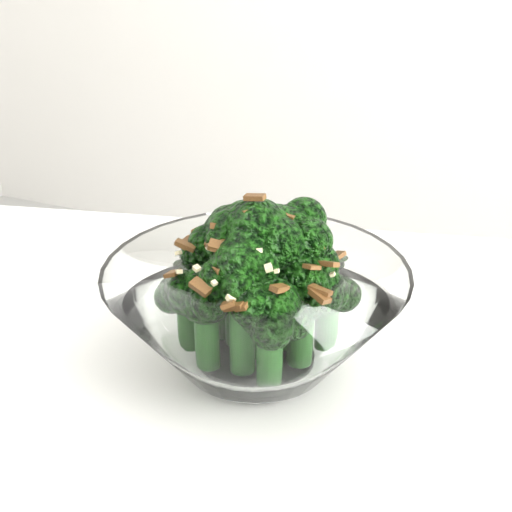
% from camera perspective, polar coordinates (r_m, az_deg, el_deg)
% --- Properties ---
extents(broccoli_dish, '(0.20, 0.20, 0.13)m').
position_cam_1_polar(broccoli_dish, '(0.53, 0.04, -3.59)').
color(broccoli_dish, white).
rests_on(broccoli_dish, table).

